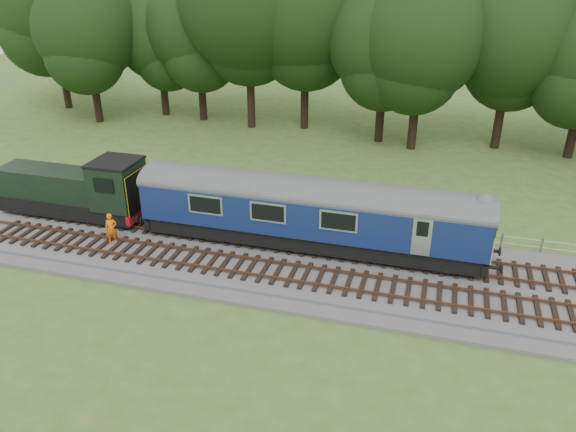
% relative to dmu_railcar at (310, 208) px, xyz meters
% --- Properties ---
extents(ground, '(120.00, 120.00, 0.00)m').
position_rel_dmu_railcar_xyz_m(ground, '(-0.10, -1.40, -2.61)').
color(ground, '#3E5F23').
rests_on(ground, ground).
extents(ballast, '(70.00, 7.00, 0.35)m').
position_rel_dmu_railcar_xyz_m(ballast, '(-0.10, -1.40, -2.43)').
color(ballast, '#4C4C4F').
rests_on(ballast, ground).
extents(track_north, '(67.20, 2.40, 0.21)m').
position_rel_dmu_railcar_xyz_m(track_north, '(-0.10, -0.00, -2.19)').
color(track_north, black).
rests_on(track_north, ballast).
extents(track_south, '(67.20, 2.40, 0.21)m').
position_rel_dmu_railcar_xyz_m(track_south, '(-0.10, -3.00, -2.19)').
color(track_south, black).
rests_on(track_south, ballast).
extents(fence, '(64.00, 0.12, 1.00)m').
position_rel_dmu_railcar_xyz_m(fence, '(-0.10, 3.10, -2.61)').
color(fence, '#6B6054').
rests_on(fence, ground).
extents(tree_line, '(70.00, 8.00, 18.00)m').
position_rel_dmu_railcar_xyz_m(tree_line, '(-0.10, 20.60, -2.61)').
color(tree_line, black).
rests_on(tree_line, ground).
extents(dmu_railcar, '(18.05, 2.86, 3.88)m').
position_rel_dmu_railcar_xyz_m(dmu_railcar, '(0.00, 0.00, 0.00)').
color(dmu_railcar, black).
rests_on(dmu_railcar, ground).
extents(shunter_loco, '(8.92, 2.60, 3.38)m').
position_rel_dmu_railcar_xyz_m(shunter_loco, '(-13.93, 0.00, -0.63)').
color(shunter_loco, black).
rests_on(shunter_loco, ground).
extents(worker, '(0.74, 0.65, 1.71)m').
position_rel_dmu_railcar_xyz_m(worker, '(-10.28, -2.52, -1.40)').
color(worker, orange).
rests_on(worker, ballast).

